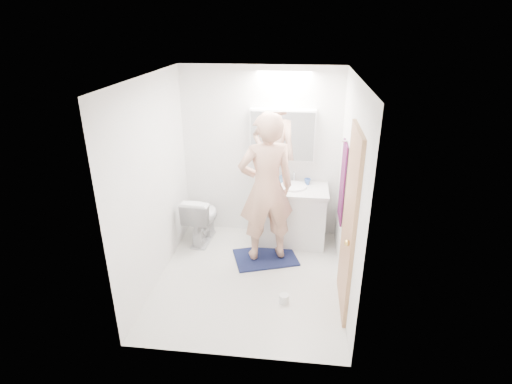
# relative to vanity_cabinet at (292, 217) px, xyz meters

# --- Properties ---
(floor) EXTENTS (2.50, 2.50, 0.00)m
(floor) POSITION_rel_vanity_cabinet_xyz_m (-0.48, -0.96, -0.39)
(floor) COLOR silver
(floor) RESTS_ON ground
(ceiling) EXTENTS (2.50, 2.50, 0.00)m
(ceiling) POSITION_rel_vanity_cabinet_xyz_m (-0.48, -0.96, 2.01)
(ceiling) COLOR white
(ceiling) RESTS_ON floor
(wall_back) EXTENTS (2.50, 0.00, 2.50)m
(wall_back) POSITION_rel_vanity_cabinet_xyz_m (-0.48, 0.29, 0.81)
(wall_back) COLOR white
(wall_back) RESTS_ON floor
(wall_front) EXTENTS (2.50, 0.00, 2.50)m
(wall_front) POSITION_rel_vanity_cabinet_xyz_m (-0.48, -2.21, 0.81)
(wall_front) COLOR white
(wall_front) RESTS_ON floor
(wall_left) EXTENTS (0.00, 2.50, 2.50)m
(wall_left) POSITION_rel_vanity_cabinet_xyz_m (-1.58, -0.96, 0.81)
(wall_left) COLOR white
(wall_left) RESTS_ON floor
(wall_right) EXTENTS (0.00, 2.50, 2.50)m
(wall_right) POSITION_rel_vanity_cabinet_xyz_m (0.62, -0.96, 0.81)
(wall_right) COLOR white
(wall_right) RESTS_ON floor
(vanity_cabinet) EXTENTS (0.90, 0.55, 0.78)m
(vanity_cabinet) POSITION_rel_vanity_cabinet_xyz_m (0.00, 0.00, 0.00)
(vanity_cabinet) COLOR silver
(vanity_cabinet) RESTS_ON floor
(countertop) EXTENTS (0.95, 0.58, 0.04)m
(countertop) POSITION_rel_vanity_cabinet_xyz_m (0.00, -0.00, 0.41)
(countertop) COLOR silver
(countertop) RESTS_ON vanity_cabinet
(sink_basin) EXTENTS (0.36, 0.36, 0.03)m
(sink_basin) POSITION_rel_vanity_cabinet_xyz_m (0.00, 0.03, 0.45)
(sink_basin) COLOR white
(sink_basin) RESTS_ON countertop
(faucet) EXTENTS (0.02, 0.02, 0.16)m
(faucet) POSITION_rel_vanity_cabinet_xyz_m (0.00, 0.22, 0.51)
(faucet) COLOR #B6B6BA
(faucet) RESTS_ON countertop
(medicine_cabinet) EXTENTS (0.88, 0.14, 0.70)m
(medicine_cabinet) POSITION_rel_vanity_cabinet_xyz_m (-0.18, 0.21, 1.11)
(medicine_cabinet) COLOR white
(medicine_cabinet) RESTS_ON wall_back
(mirror_panel) EXTENTS (0.84, 0.01, 0.66)m
(mirror_panel) POSITION_rel_vanity_cabinet_xyz_m (-0.18, 0.13, 1.11)
(mirror_panel) COLOR silver
(mirror_panel) RESTS_ON medicine_cabinet
(toilet) EXTENTS (0.45, 0.73, 0.71)m
(toilet) POSITION_rel_vanity_cabinet_xyz_m (-1.27, -0.11, -0.04)
(toilet) COLOR silver
(toilet) RESTS_ON floor
(bath_rug) EXTENTS (0.93, 0.78, 0.02)m
(bath_rug) POSITION_rel_vanity_cabinet_xyz_m (-0.32, -0.50, -0.38)
(bath_rug) COLOR #162345
(bath_rug) RESTS_ON floor
(person) EXTENTS (0.81, 0.66, 1.92)m
(person) POSITION_rel_vanity_cabinet_xyz_m (-0.32, -0.50, 0.62)
(person) COLOR tan
(person) RESTS_ON bath_rug
(door) EXTENTS (0.04, 0.80, 2.00)m
(door) POSITION_rel_vanity_cabinet_xyz_m (0.60, -1.31, 0.61)
(door) COLOR tan
(door) RESTS_ON wall_right
(door_knob) EXTENTS (0.06, 0.06, 0.06)m
(door_knob) POSITION_rel_vanity_cabinet_xyz_m (0.56, -1.61, 0.56)
(door_knob) COLOR gold
(door_knob) RESTS_ON door
(towel) EXTENTS (0.02, 0.42, 1.00)m
(towel) POSITION_rel_vanity_cabinet_xyz_m (0.60, -0.41, 0.71)
(towel) COLOR #151034
(towel) RESTS_ON wall_right
(towel_hook) EXTENTS (0.07, 0.02, 0.02)m
(towel_hook) POSITION_rel_vanity_cabinet_xyz_m (0.59, -0.41, 1.23)
(towel_hook) COLOR silver
(towel_hook) RESTS_ON wall_right
(soap_bottle_a) EXTENTS (0.09, 0.09, 0.22)m
(soap_bottle_a) POSITION_rel_vanity_cabinet_xyz_m (-0.29, 0.15, 0.54)
(soap_bottle_a) COLOR #CFC986
(soap_bottle_a) RESTS_ON countertop
(soap_bottle_b) EXTENTS (0.10, 0.10, 0.16)m
(soap_bottle_b) POSITION_rel_vanity_cabinet_xyz_m (-0.16, 0.18, 0.51)
(soap_bottle_b) COLOR #517AAE
(soap_bottle_b) RESTS_ON countertop
(toothbrush_cup) EXTENTS (0.12, 0.12, 0.09)m
(toothbrush_cup) POSITION_rel_vanity_cabinet_xyz_m (0.19, 0.16, 0.47)
(toothbrush_cup) COLOR #3B62B1
(toothbrush_cup) RESTS_ON countertop
(toilet_paper_roll) EXTENTS (0.11, 0.11, 0.10)m
(toilet_paper_roll) POSITION_rel_vanity_cabinet_xyz_m (-0.03, -1.37, -0.34)
(toilet_paper_roll) COLOR silver
(toilet_paper_roll) RESTS_ON floor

